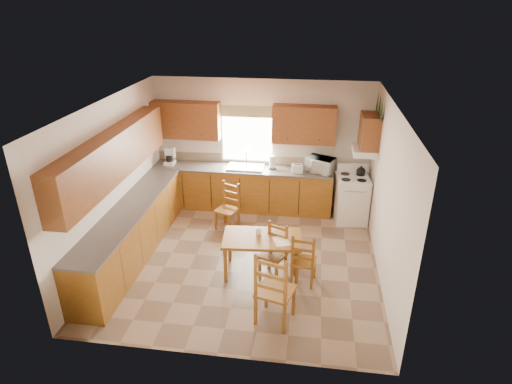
# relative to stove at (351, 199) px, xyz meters

# --- Properties ---
(floor) EXTENTS (4.50, 4.50, 0.00)m
(floor) POSITION_rel_stove_xyz_m (-1.88, -1.69, -0.46)
(floor) COLOR #866E57
(floor) RESTS_ON ground
(ceiling) EXTENTS (4.50, 4.50, 0.00)m
(ceiling) POSITION_rel_stove_xyz_m (-1.88, -1.69, 2.24)
(ceiling) COLOR brown
(ceiling) RESTS_ON floor
(wall_left) EXTENTS (4.50, 4.50, 0.00)m
(wall_left) POSITION_rel_stove_xyz_m (-4.13, -1.69, 0.89)
(wall_left) COLOR silver
(wall_left) RESTS_ON floor
(wall_right) EXTENTS (4.50, 4.50, 0.00)m
(wall_right) POSITION_rel_stove_xyz_m (0.37, -1.69, 0.89)
(wall_right) COLOR silver
(wall_right) RESTS_ON floor
(wall_back) EXTENTS (4.50, 4.50, 0.00)m
(wall_back) POSITION_rel_stove_xyz_m (-1.88, 0.56, 0.89)
(wall_back) COLOR silver
(wall_back) RESTS_ON floor
(wall_front) EXTENTS (4.50, 4.50, 0.00)m
(wall_front) POSITION_rel_stove_xyz_m (-1.88, -3.94, 0.89)
(wall_front) COLOR silver
(wall_front) RESTS_ON floor
(lower_cab_back) EXTENTS (3.75, 0.60, 0.88)m
(lower_cab_back) POSITION_rel_stove_xyz_m (-2.25, 0.26, -0.02)
(lower_cab_back) COLOR brown
(lower_cab_back) RESTS_ON floor
(lower_cab_left) EXTENTS (0.60, 3.60, 0.88)m
(lower_cab_left) POSITION_rel_stove_xyz_m (-3.83, -1.84, -0.02)
(lower_cab_left) COLOR brown
(lower_cab_left) RESTS_ON floor
(counter_back) EXTENTS (3.75, 0.63, 0.04)m
(counter_back) POSITION_rel_stove_xyz_m (-2.25, 0.26, 0.44)
(counter_back) COLOR #59514C
(counter_back) RESTS_ON lower_cab_back
(counter_left) EXTENTS (0.63, 3.60, 0.04)m
(counter_left) POSITION_rel_stove_xyz_m (-3.83, -1.84, 0.44)
(counter_left) COLOR #59514C
(counter_left) RESTS_ON lower_cab_left
(backsplash) EXTENTS (3.75, 0.01, 0.18)m
(backsplash) POSITION_rel_stove_xyz_m (-2.25, 0.55, 0.55)
(backsplash) COLOR gray
(backsplash) RESTS_ON counter_back
(upper_cab_back_left) EXTENTS (1.41, 0.33, 0.75)m
(upper_cab_back_left) POSITION_rel_stove_xyz_m (-3.43, 0.39, 1.39)
(upper_cab_back_left) COLOR brown
(upper_cab_back_left) RESTS_ON wall_back
(upper_cab_back_right) EXTENTS (1.25, 0.33, 0.75)m
(upper_cab_back_right) POSITION_rel_stove_xyz_m (-1.02, 0.39, 1.39)
(upper_cab_back_right) COLOR brown
(upper_cab_back_right) RESTS_ON wall_back
(upper_cab_left) EXTENTS (0.33, 3.60, 0.75)m
(upper_cab_left) POSITION_rel_stove_xyz_m (-3.96, -1.84, 1.39)
(upper_cab_left) COLOR brown
(upper_cab_left) RESTS_ON wall_left
(upper_cab_stove) EXTENTS (0.33, 0.62, 0.62)m
(upper_cab_stove) POSITION_rel_stove_xyz_m (0.20, -0.04, 1.44)
(upper_cab_stove) COLOR brown
(upper_cab_stove) RESTS_ON wall_right
(range_hood) EXTENTS (0.44, 0.62, 0.12)m
(range_hood) POSITION_rel_stove_xyz_m (0.15, -0.04, 1.06)
(range_hood) COLOR silver
(range_hood) RESTS_ON wall_right
(window_frame) EXTENTS (1.13, 0.02, 1.18)m
(window_frame) POSITION_rel_stove_xyz_m (-2.18, 0.53, 1.09)
(window_frame) COLOR silver
(window_frame) RESTS_ON wall_back
(window_pane) EXTENTS (1.05, 0.01, 1.10)m
(window_pane) POSITION_rel_stove_xyz_m (-2.18, 0.52, 1.09)
(window_pane) COLOR white
(window_pane) RESTS_ON wall_back
(window_valance) EXTENTS (1.19, 0.01, 0.24)m
(window_valance) POSITION_rel_stove_xyz_m (-2.18, 0.50, 1.59)
(window_valance) COLOR #40572A
(window_valance) RESTS_ON wall_back
(sink_basin) EXTENTS (0.75, 0.45, 0.04)m
(sink_basin) POSITION_rel_stove_xyz_m (-2.18, 0.26, 0.48)
(sink_basin) COLOR silver
(sink_basin) RESTS_ON counter_back
(pine_decal_a) EXTENTS (0.22, 0.22, 0.36)m
(pine_decal_a) POSITION_rel_stove_xyz_m (0.33, -0.36, 1.92)
(pine_decal_a) COLOR #143C20
(pine_decal_a) RESTS_ON wall_right
(pine_decal_b) EXTENTS (0.22, 0.22, 0.36)m
(pine_decal_b) POSITION_rel_stove_xyz_m (0.33, -0.04, 1.96)
(pine_decal_b) COLOR #143C20
(pine_decal_b) RESTS_ON wall_right
(pine_decal_c) EXTENTS (0.22, 0.22, 0.36)m
(pine_decal_c) POSITION_rel_stove_xyz_m (0.33, 0.28, 1.92)
(pine_decal_c) COLOR #143C20
(pine_decal_c) RESTS_ON wall_right
(stove) EXTENTS (0.69, 0.70, 0.92)m
(stove) POSITION_rel_stove_xyz_m (0.00, 0.00, 0.00)
(stove) COLOR silver
(stove) RESTS_ON floor
(coffeemaker) EXTENTS (0.25, 0.28, 0.36)m
(coffeemaker) POSITION_rel_stove_xyz_m (-3.80, 0.25, 0.64)
(coffeemaker) COLOR silver
(coffeemaker) RESTS_ON counter_back
(paper_towel) EXTENTS (0.14, 0.14, 0.27)m
(paper_towel) POSITION_rel_stove_xyz_m (-1.63, 0.30, 0.59)
(paper_towel) COLOR white
(paper_towel) RESTS_ON counter_back
(toaster) EXTENTS (0.23, 0.16, 0.17)m
(toaster) POSITION_rel_stove_xyz_m (-1.11, 0.16, 0.54)
(toaster) COLOR silver
(toaster) RESTS_ON counter_back
(microwave) EXTENTS (0.61, 0.54, 0.30)m
(microwave) POSITION_rel_stove_xyz_m (-0.65, 0.26, 0.61)
(microwave) COLOR silver
(microwave) RESTS_ON counter_back
(dining_table) EXTENTS (1.30, 0.81, 0.67)m
(dining_table) POSITION_rel_stove_xyz_m (-1.54, -2.05, -0.13)
(dining_table) COLOR brown
(dining_table) RESTS_ON floor
(chair_near_left) EXTENTS (0.58, 0.57, 1.14)m
(chair_near_left) POSITION_rel_stove_xyz_m (-1.21, -3.16, 0.11)
(chair_near_left) COLOR brown
(chair_near_left) RESTS_ON floor
(chair_near_right) EXTENTS (0.42, 0.40, 0.90)m
(chair_near_right) POSITION_rel_stove_xyz_m (-0.86, -2.22, -0.01)
(chair_near_right) COLOR brown
(chair_near_right) RESTS_ON floor
(chair_far_left) EXTENTS (0.50, 0.49, 0.92)m
(chair_far_left) POSITION_rel_stove_xyz_m (-2.39, -0.68, -0.00)
(chair_far_left) COLOR brown
(chair_far_left) RESTS_ON floor
(chair_far_right) EXTENTS (0.49, 0.48, 0.89)m
(chair_far_right) POSITION_rel_stove_xyz_m (-1.36, -2.11, -0.02)
(chair_far_right) COLOR brown
(chair_far_right) RESTS_ON floor
(table_paper) EXTENTS (0.32, 0.37, 0.00)m
(table_paper) POSITION_rel_stove_xyz_m (-1.22, -2.13, 0.21)
(table_paper) COLOR white
(table_paper) RESTS_ON dining_table
(table_card) EXTENTS (0.09, 0.04, 0.11)m
(table_card) POSITION_rel_stove_xyz_m (-1.61, -1.99, 0.26)
(table_card) COLOR white
(table_card) RESTS_ON dining_table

